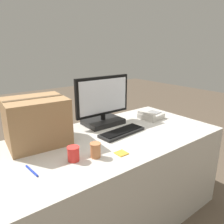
{
  "coord_description": "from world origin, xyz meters",
  "views": [
    {
      "loc": [
        -0.97,
        -1.27,
        1.44
      ],
      "look_at": [
        0.12,
        0.14,
        0.9
      ],
      "focal_mm": 35.0,
      "sensor_mm": 36.0,
      "label": 1
    }
  ],
  "objects_px": {
    "monitor": "(103,106)",
    "sticky_note_pad": "(121,153)",
    "desk_phone": "(151,116)",
    "cardboard_box": "(37,121)",
    "paper_cup_right": "(95,150)",
    "pen_marker": "(32,171)",
    "paper_cup_left": "(73,154)",
    "keyboard": "(122,132)",
    "spoon": "(200,127)"
  },
  "relations": [
    {
      "from": "paper_cup_right",
      "to": "paper_cup_left",
      "type": "bearing_deg",
      "value": 160.92
    },
    {
      "from": "paper_cup_right",
      "to": "spoon",
      "type": "height_order",
      "value": "paper_cup_right"
    },
    {
      "from": "paper_cup_left",
      "to": "sticky_note_pad",
      "type": "xyz_separation_m",
      "value": [
        0.3,
        -0.11,
        -0.04
      ]
    },
    {
      "from": "cardboard_box",
      "to": "paper_cup_right",
      "type": "bearing_deg",
      "value": -64.14
    },
    {
      "from": "keyboard",
      "to": "desk_phone",
      "type": "xyz_separation_m",
      "value": [
        0.48,
        0.12,
        0.02
      ]
    },
    {
      "from": "paper_cup_right",
      "to": "spoon",
      "type": "distance_m",
      "value": 1.04
    },
    {
      "from": "monitor",
      "to": "cardboard_box",
      "type": "relative_size",
      "value": 1.23
    },
    {
      "from": "paper_cup_left",
      "to": "cardboard_box",
      "type": "relative_size",
      "value": 0.21
    },
    {
      "from": "cardboard_box",
      "to": "sticky_note_pad",
      "type": "relative_size",
      "value": 5.91
    },
    {
      "from": "keyboard",
      "to": "paper_cup_right",
      "type": "relative_size",
      "value": 4.27
    },
    {
      "from": "monitor",
      "to": "pen_marker",
      "type": "bearing_deg",
      "value": -153.02
    },
    {
      "from": "desk_phone",
      "to": "paper_cup_left",
      "type": "xyz_separation_m",
      "value": [
        -1.0,
        -0.28,
        0.02
      ]
    },
    {
      "from": "pen_marker",
      "to": "sticky_note_pad",
      "type": "height_order",
      "value": "pen_marker"
    },
    {
      "from": "keyboard",
      "to": "cardboard_box",
      "type": "bearing_deg",
      "value": 152.85
    },
    {
      "from": "pen_marker",
      "to": "sticky_note_pad",
      "type": "xyz_separation_m",
      "value": [
        0.55,
        -0.15,
        -0.0
      ]
    },
    {
      "from": "sticky_note_pad",
      "to": "keyboard",
      "type": "bearing_deg",
      "value": 49.15
    },
    {
      "from": "paper_cup_right",
      "to": "sticky_note_pad",
      "type": "height_order",
      "value": "paper_cup_right"
    },
    {
      "from": "keyboard",
      "to": "paper_cup_left",
      "type": "bearing_deg",
      "value": -169.03
    },
    {
      "from": "spoon",
      "to": "keyboard",
      "type": "bearing_deg",
      "value": 69.29
    },
    {
      "from": "paper_cup_left",
      "to": "cardboard_box",
      "type": "distance_m",
      "value": 0.42
    },
    {
      "from": "paper_cup_left",
      "to": "pen_marker",
      "type": "xyz_separation_m",
      "value": [
        -0.25,
        0.03,
        -0.04
      ]
    },
    {
      "from": "paper_cup_left",
      "to": "spoon",
      "type": "relative_size",
      "value": 0.54
    },
    {
      "from": "desk_phone",
      "to": "cardboard_box",
      "type": "xyz_separation_m",
      "value": [
        -1.08,
        0.12,
        0.14
      ]
    },
    {
      "from": "paper_cup_right",
      "to": "sticky_note_pad",
      "type": "xyz_separation_m",
      "value": [
        0.16,
        -0.07,
        -0.05
      ]
    },
    {
      "from": "spoon",
      "to": "pen_marker",
      "type": "xyz_separation_m",
      "value": [
        -1.42,
        0.19,
        0.0
      ]
    },
    {
      "from": "spoon",
      "to": "pen_marker",
      "type": "bearing_deg",
      "value": 87.5
    },
    {
      "from": "paper_cup_left",
      "to": "spoon",
      "type": "distance_m",
      "value": 1.18
    },
    {
      "from": "monitor",
      "to": "paper_cup_left",
      "type": "distance_m",
      "value": 0.7
    },
    {
      "from": "paper_cup_left",
      "to": "paper_cup_right",
      "type": "xyz_separation_m",
      "value": [
        0.13,
        -0.05,
        0.0
      ]
    },
    {
      "from": "keyboard",
      "to": "sticky_note_pad",
      "type": "xyz_separation_m",
      "value": [
        -0.23,
        -0.26,
        -0.01
      ]
    },
    {
      "from": "desk_phone",
      "to": "cardboard_box",
      "type": "height_order",
      "value": "cardboard_box"
    },
    {
      "from": "desk_phone",
      "to": "paper_cup_left",
      "type": "height_order",
      "value": "paper_cup_left"
    },
    {
      "from": "monitor",
      "to": "paper_cup_right",
      "type": "relative_size",
      "value": 5.6
    },
    {
      "from": "paper_cup_left",
      "to": "sticky_note_pad",
      "type": "relative_size",
      "value": 1.25
    },
    {
      "from": "keyboard",
      "to": "sticky_note_pad",
      "type": "distance_m",
      "value": 0.35
    },
    {
      "from": "paper_cup_right",
      "to": "keyboard",
      "type": "bearing_deg",
      "value": 26.83
    },
    {
      "from": "keyboard",
      "to": "paper_cup_left",
      "type": "distance_m",
      "value": 0.55
    },
    {
      "from": "spoon",
      "to": "monitor",
      "type": "bearing_deg",
      "value": 51.72
    },
    {
      "from": "pen_marker",
      "to": "cardboard_box",
      "type": "bearing_deg",
      "value": -31.4
    },
    {
      "from": "paper_cup_right",
      "to": "sticky_note_pad",
      "type": "bearing_deg",
      "value": -22.3
    },
    {
      "from": "desk_phone",
      "to": "spoon",
      "type": "bearing_deg",
      "value": -76.77
    },
    {
      "from": "keyboard",
      "to": "desk_phone",
      "type": "bearing_deg",
      "value": 9.57
    },
    {
      "from": "desk_phone",
      "to": "pen_marker",
      "type": "bearing_deg",
      "value": -176.21
    },
    {
      "from": "spoon",
      "to": "cardboard_box",
      "type": "height_order",
      "value": "cardboard_box"
    },
    {
      "from": "spoon",
      "to": "pen_marker",
      "type": "distance_m",
      "value": 1.43
    },
    {
      "from": "monitor",
      "to": "keyboard",
      "type": "xyz_separation_m",
      "value": [
        -0.01,
        -0.28,
        -0.16
      ]
    },
    {
      "from": "paper_cup_left",
      "to": "sticky_note_pad",
      "type": "distance_m",
      "value": 0.32
    },
    {
      "from": "monitor",
      "to": "sticky_note_pad",
      "type": "bearing_deg",
      "value": -113.7
    },
    {
      "from": "desk_phone",
      "to": "monitor",
      "type": "bearing_deg",
      "value": 153.87
    },
    {
      "from": "paper_cup_right",
      "to": "pen_marker",
      "type": "xyz_separation_m",
      "value": [
        -0.39,
        0.08,
        -0.04
      ]
    }
  ]
}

